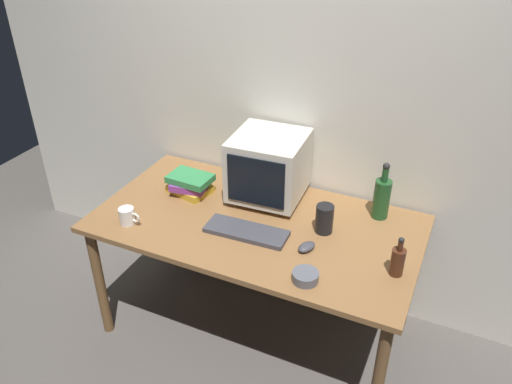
# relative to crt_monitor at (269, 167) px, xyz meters

# --- Properties ---
(ground_plane) EXTENTS (6.00, 6.00, 0.00)m
(ground_plane) POSITION_rel_crt_monitor_xyz_m (0.04, -0.25, -0.95)
(ground_plane) COLOR #56514C
(back_wall) EXTENTS (4.00, 0.08, 2.50)m
(back_wall) POSITION_rel_crt_monitor_xyz_m (0.04, 0.26, 0.30)
(back_wall) COLOR silver
(back_wall) RESTS_ON ground
(desk) EXTENTS (1.68, 0.89, 0.76)m
(desk) POSITION_rel_crt_monitor_xyz_m (0.04, -0.25, -0.27)
(desk) COLOR olive
(desk) RESTS_ON ground
(crt_monitor) EXTENTS (0.40, 0.41, 0.37)m
(crt_monitor) POSITION_rel_crt_monitor_xyz_m (0.00, 0.00, 0.00)
(crt_monitor) COLOR beige
(crt_monitor) RESTS_ON desk
(keyboard) EXTENTS (0.43, 0.17, 0.02)m
(keyboard) POSITION_rel_crt_monitor_xyz_m (0.04, -0.36, -0.18)
(keyboard) COLOR #3F3F47
(keyboard) RESTS_ON desk
(computer_mouse) EXTENTS (0.09, 0.12, 0.04)m
(computer_mouse) POSITION_rel_crt_monitor_xyz_m (0.36, -0.37, -0.17)
(computer_mouse) COLOR #3F3F47
(computer_mouse) RESTS_ON desk
(bottle_tall) EXTENTS (0.09, 0.09, 0.32)m
(bottle_tall) POSITION_rel_crt_monitor_xyz_m (0.61, 0.07, -0.07)
(bottle_tall) COLOR #1E4C23
(bottle_tall) RESTS_ON desk
(bottle_short) EXTENTS (0.06, 0.06, 0.20)m
(bottle_short) POSITION_rel_crt_monitor_xyz_m (0.78, -0.36, -0.12)
(bottle_short) COLOR #472314
(bottle_short) RESTS_ON desk
(book_stack) EXTENTS (0.26, 0.21, 0.12)m
(book_stack) POSITION_rel_crt_monitor_xyz_m (-0.42, -0.15, -0.13)
(book_stack) COLOR gold
(book_stack) RESTS_ON desk
(mug) EXTENTS (0.12, 0.08, 0.09)m
(mug) POSITION_rel_crt_monitor_xyz_m (-0.55, -0.54, -0.15)
(mug) COLOR white
(mug) RESTS_ON desk
(cd_spindle) EXTENTS (0.12, 0.12, 0.04)m
(cd_spindle) POSITION_rel_crt_monitor_xyz_m (0.43, -0.57, -0.17)
(cd_spindle) COLOR #595B66
(cd_spindle) RESTS_ON desk
(metal_canister) EXTENTS (0.09, 0.09, 0.15)m
(metal_canister) POSITION_rel_crt_monitor_xyz_m (0.39, -0.18, -0.12)
(metal_canister) COLOR black
(metal_canister) RESTS_ON desk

